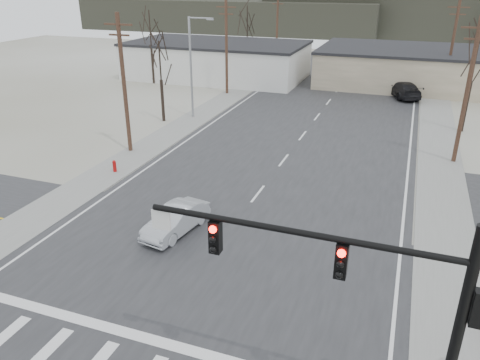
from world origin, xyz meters
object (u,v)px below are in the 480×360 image
(car_far_a, at_px, (404,89))
(car_far_b, at_px, (347,54))
(sedan_crossing, at_px, (176,220))
(fire_hydrant, at_px, (115,166))
(traffic_signal_mast, at_px, (381,299))

(car_far_a, height_order, car_far_b, car_far_a)
(sedan_crossing, height_order, car_far_a, car_far_a)
(car_far_a, bearing_deg, fire_hydrant, 36.86)
(sedan_crossing, distance_m, car_far_b, 58.97)
(fire_hydrant, relative_size, sedan_crossing, 0.20)
(fire_hydrant, relative_size, car_far_a, 0.15)
(fire_hydrant, height_order, car_far_a, car_far_a)
(traffic_signal_mast, xyz_separation_m, fire_hydrant, (-18.09, 14.20, -4.22))
(traffic_signal_mast, height_order, fire_hydrant, traffic_signal_mast)
(fire_hydrant, distance_m, sedan_crossing, 9.62)
(traffic_signal_mast, bearing_deg, fire_hydrant, 141.87)
(fire_hydrant, xyz_separation_m, car_far_b, (7.87, 53.14, 0.20))
(traffic_signal_mast, bearing_deg, car_far_a, 90.87)
(traffic_signal_mast, xyz_separation_m, car_far_a, (-0.66, 43.03, -3.78))
(traffic_signal_mast, relative_size, car_far_a, 1.53)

